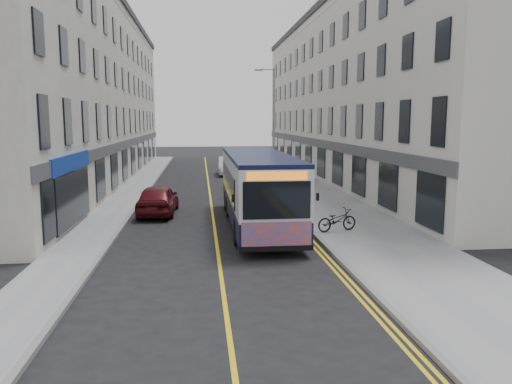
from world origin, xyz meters
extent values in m
plane|color=black|center=(0.00, 0.00, 0.00)|extent=(140.00, 140.00, 0.00)
cube|color=gray|center=(6.25, 12.00, 0.06)|extent=(4.50, 64.00, 0.12)
cube|color=gray|center=(-5.00, 12.00, 0.06)|extent=(2.00, 64.00, 0.12)
cube|color=slate|center=(4.00, 12.00, 0.07)|extent=(0.18, 64.00, 0.13)
cube|color=slate|center=(-4.00, 12.00, 0.07)|extent=(0.18, 64.00, 0.13)
cube|color=yellow|center=(0.00, 12.00, 0.00)|extent=(0.12, 64.00, 0.01)
cube|color=yellow|center=(3.55, 12.00, 0.00)|extent=(0.10, 64.00, 0.01)
cube|color=yellow|center=(3.75, 12.00, 0.00)|extent=(0.10, 64.00, 0.01)
cube|color=silver|center=(11.50, 21.00, 6.50)|extent=(6.00, 46.00, 13.00)
cube|color=silver|center=(-9.00, 21.00, 6.50)|extent=(6.00, 46.00, 13.00)
cylinder|color=gray|center=(4.25, 14.00, 4.00)|extent=(0.14, 0.14, 8.00)
cylinder|color=gray|center=(3.75, 14.00, 7.90)|extent=(1.00, 0.08, 0.08)
cube|color=gray|center=(3.25, 14.00, 7.85)|extent=(0.50, 0.18, 0.12)
cube|color=black|center=(1.91, 2.89, 0.80)|extent=(2.50, 11.02, 0.90)
cube|color=#B6B8BD|center=(1.91, 2.89, 2.15)|extent=(2.50, 11.02, 1.80)
cube|color=black|center=(1.91, 2.89, 3.14)|extent=(2.52, 11.02, 0.16)
cube|color=black|center=(0.64, 3.50, 1.95)|extent=(0.04, 8.61, 1.15)
cube|color=black|center=(3.19, 3.50, 1.95)|extent=(0.04, 8.61, 1.15)
cube|color=black|center=(1.91, -2.63, 2.05)|extent=(2.25, 0.04, 1.25)
cube|color=#E54813|center=(1.91, -2.63, 0.85)|extent=(2.35, 0.04, 0.95)
cube|color=orange|center=(1.91, -2.64, 2.85)|extent=(2.00, 0.04, 0.28)
cylinder|color=black|center=(0.78, -0.41, 0.50)|extent=(0.28, 1.00, 1.00)
cylinder|color=black|center=(3.05, -0.41, 0.50)|extent=(0.28, 1.00, 1.00)
cylinder|color=black|center=(0.78, 5.10, 0.50)|extent=(0.28, 1.00, 1.00)
cylinder|color=black|center=(3.05, 5.10, 0.50)|extent=(0.28, 1.00, 1.00)
cylinder|color=black|center=(0.78, 6.90, 0.50)|extent=(0.28, 1.00, 1.00)
cylinder|color=black|center=(3.05, 6.90, 0.50)|extent=(0.28, 1.00, 1.00)
imported|color=black|center=(4.99, 1.02, 0.59)|extent=(1.88, 1.10, 0.93)
imported|color=olive|center=(5.14, 13.49, 1.10)|extent=(0.74, 0.51, 1.97)
imported|color=black|center=(6.53, 16.55, 1.02)|extent=(1.10, 1.02, 1.80)
imported|color=silver|center=(1.80, 23.85, 0.77)|extent=(1.83, 4.75, 1.55)
imported|color=#510D13|center=(-2.70, 6.22, 0.76)|extent=(2.00, 4.52, 1.51)
camera|label=1|loc=(-0.57, -18.63, 4.68)|focal=35.00mm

